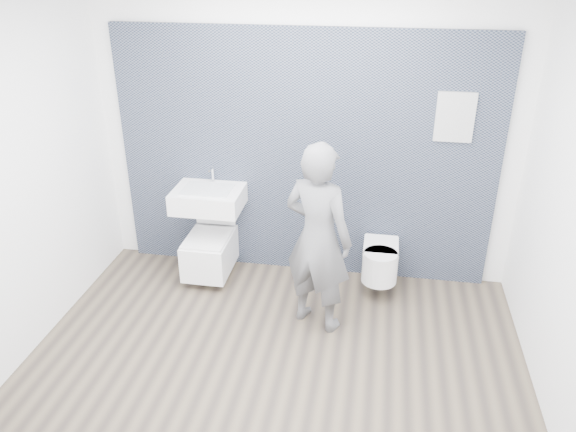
% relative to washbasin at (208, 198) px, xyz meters
% --- Properties ---
extents(ground, '(4.00, 4.00, 0.00)m').
position_rel_washbasin_xyz_m(ground, '(0.88, -1.19, -0.83)').
color(ground, brown).
rests_on(ground, ground).
extents(room_shell, '(4.00, 4.00, 4.00)m').
position_rel_washbasin_xyz_m(room_shell, '(0.88, -1.19, 0.91)').
color(room_shell, white).
rests_on(room_shell, ground).
extents(tile_wall, '(3.60, 0.06, 2.40)m').
position_rel_washbasin_xyz_m(tile_wall, '(0.88, 0.28, -0.83)').
color(tile_wall, black).
rests_on(tile_wall, ground).
extents(washbasin, '(0.66, 0.49, 0.49)m').
position_rel_washbasin_xyz_m(washbasin, '(0.00, 0.00, 0.00)').
color(washbasin, white).
rests_on(washbasin, ground).
extents(toilet_square, '(0.43, 0.62, 0.82)m').
position_rel_washbasin_xyz_m(toilet_square, '(-0.00, -0.06, -0.55)').
color(toilet_square, white).
rests_on(toilet_square, ground).
extents(toilet_rounded, '(0.33, 0.56, 0.31)m').
position_rel_washbasin_xyz_m(toilet_rounded, '(1.67, -0.04, -0.51)').
color(toilet_rounded, white).
rests_on(toilet_rounded, ground).
extents(info_placard, '(0.33, 0.03, 0.44)m').
position_rel_washbasin_xyz_m(info_placard, '(2.22, 0.23, -0.83)').
color(info_placard, white).
rests_on(info_placard, ground).
extents(visitor, '(0.72, 0.61, 1.68)m').
position_rel_washbasin_xyz_m(visitor, '(1.14, -0.64, 0.01)').
color(visitor, '#5E5F63').
rests_on(visitor, ground).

